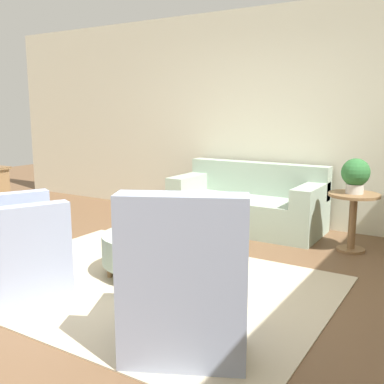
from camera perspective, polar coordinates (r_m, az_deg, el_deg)
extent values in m
plane|color=brown|center=(4.00, -6.09, -11.65)|extent=(16.00, 16.00, 0.00)
cube|color=beige|center=(6.10, 9.72, 9.35)|extent=(9.35, 0.12, 2.80)
cube|color=beige|center=(4.00, -6.09, -11.59)|extent=(3.10, 2.27, 0.01)
cube|color=#9EB29E|center=(5.74, 6.87, -2.69)|extent=(1.89, 0.86, 0.41)
cube|color=#9EB29E|center=(5.96, 8.29, 1.79)|extent=(1.89, 0.20, 0.41)
cube|color=#9EB29E|center=(6.04, -0.24, 1.12)|extent=(0.24, 0.82, 0.23)
cube|color=#9EB29E|center=(5.37, 14.84, -0.40)|extent=(0.24, 0.82, 0.23)
cube|color=olive|center=(5.43, 5.04, -5.32)|extent=(1.70, 0.05, 0.06)
cube|color=#8E99B2|center=(4.08, -21.45, -8.41)|extent=(0.99, 0.99, 0.45)
cube|color=#8E99B2|center=(3.69, -20.61, -4.07)|extent=(0.43, 0.69, 0.32)
cube|color=#8E99B2|center=(4.27, -22.33, -2.27)|extent=(0.43, 0.69, 0.32)
cube|color=olive|center=(4.21, -16.66, -10.32)|extent=(0.62, 0.34, 0.06)
cube|color=#8E99B2|center=(2.98, -0.60, -14.73)|extent=(0.99, 0.99, 0.45)
cube|color=#8E99B2|center=(2.54, -1.30, -6.74)|extent=(0.76, 0.50, 0.58)
cube|color=#8E99B2|center=(2.84, 5.56, -7.70)|extent=(0.43, 0.69, 0.32)
cube|color=#8E99B2|center=(2.90, -6.56, -7.32)|extent=(0.43, 0.69, 0.32)
cube|color=olive|center=(3.37, 0.07, -15.28)|extent=(0.62, 0.34, 0.06)
cylinder|color=#9EB29E|center=(4.15, -5.41, -7.01)|extent=(0.86, 0.86, 0.26)
cylinder|color=olive|center=(4.18, -10.40, -9.78)|extent=(0.05, 0.05, 0.12)
cylinder|color=olive|center=(3.87, -4.59, -11.31)|extent=(0.05, 0.05, 0.12)
cylinder|color=olive|center=(4.55, -6.02, -7.96)|extent=(0.05, 0.05, 0.12)
cylinder|color=olive|center=(4.27, -0.45, -9.15)|extent=(0.05, 0.05, 0.12)
cylinder|color=olive|center=(5.02, 19.90, -0.34)|extent=(0.53, 0.53, 0.03)
cylinder|color=olive|center=(5.09, 19.68, -3.83)|extent=(0.08, 0.08, 0.60)
cylinder|color=olive|center=(5.16, 19.48, -6.90)|extent=(0.29, 0.29, 0.03)
cylinder|color=beige|center=(5.01, 19.94, 0.39)|extent=(0.18, 0.18, 0.10)
sphere|color=#2D6B33|center=(4.99, 20.07, 2.36)|extent=(0.29, 0.29, 0.29)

